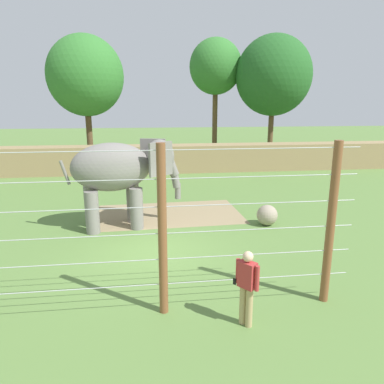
% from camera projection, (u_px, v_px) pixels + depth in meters
% --- Properties ---
extents(ground_plane, '(120.00, 120.00, 0.00)m').
position_uv_depth(ground_plane, '(152.00, 252.00, 11.27)').
color(ground_plane, '#5B7F3D').
extents(dirt_patch, '(6.17, 3.82, 0.01)m').
position_uv_depth(dirt_patch, '(169.00, 214.00, 15.11)').
color(dirt_patch, '#937F5B').
rests_on(dirt_patch, ground).
extents(embankment_wall, '(36.00, 1.80, 1.82)m').
position_uv_depth(embankment_wall, '(148.00, 159.00, 24.14)').
color(embankment_wall, '#997F56').
rests_on(embankment_wall, ground).
extents(elephant, '(4.36, 2.18, 3.27)m').
position_uv_depth(elephant, '(121.00, 171.00, 13.10)').
color(elephant, gray).
rests_on(elephant, ground).
extents(enrichment_ball, '(0.80, 0.80, 0.80)m').
position_uv_depth(enrichment_ball, '(267.00, 215.00, 13.65)').
color(enrichment_ball, gray).
rests_on(enrichment_ball, ground).
extents(cable_fence, '(9.02, 0.19, 3.81)m').
position_uv_depth(cable_fence, '(156.00, 232.00, 7.55)').
color(cable_fence, brown).
rests_on(cable_fence, ground).
extents(zookeeper, '(0.47, 0.50, 1.67)m').
position_uv_depth(zookeeper, '(247.00, 285.00, 7.33)').
color(zookeeper, tan).
rests_on(zookeeper, ground).
extents(tree_left_of_centre, '(4.49, 4.49, 10.01)m').
position_uv_depth(tree_left_of_centre, '(216.00, 67.00, 30.44)').
color(tree_left_of_centre, brown).
rests_on(tree_left_of_centre, ground).
extents(tree_behind_wall, '(5.44, 5.44, 9.36)m').
position_uv_depth(tree_behind_wall, '(85.00, 76.00, 25.50)').
color(tree_behind_wall, brown).
rests_on(tree_behind_wall, ground).
extents(tree_right_of_centre, '(6.21, 6.21, 10.06)m').
position_uv_depth(tree_right_of_centre, '(273.00, 76.00, 29.26)').
color(tree_right_of_centre, brown).
rests_on(tree_right_of_centre, ground).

